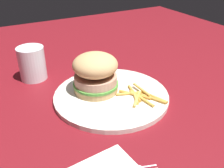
# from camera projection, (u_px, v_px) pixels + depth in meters

# --- Properties ---
(ground_plane) EXTENTS (1.60, 1.60, 0.00)m
(ground_plane) POSITION_uv_depth(u_px,v_px,m) (106.00, 99.00, 0.64)
(ground_plane) COLOR maroon
(plate) EXTENTS (0.29, 0.29, 0.01)m
(plate) POSITION_uv_depth(u_px,v_px,m) (112.00, 96.00, 0.64)
(plate) COLOR silver
(plate) RESTS_ON ground_plane
(sandwich) EXTENTS (0.12, 0.12, 0.10)m
(sandwich) POSITION_uv_depth(u_px,v_px,m) (95.00, 73.00, 0.63)
(sandwich) COLOR tan
(sandwich) RESTS_ON plate
(fries_pile) EXTENTS (0.09, 0.11, 0.01)m
(fries_pile) POSITION_uv_depth(u_px,v_px,m) (140.00, 96.00, 0.63)
(fries_pile) COLOR gold
(fries_pile) RESTS_ON plate
(drink_glass) EXTENTS (0.08, 0.08, 0.10)m
(drink_glass) POSITION_uv_depth(u_px,v_px,m) (32.00, 65.00, 0.72)
(drink_glass) COLOR silver
(drink_glass) RESTS_ON ground_plane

